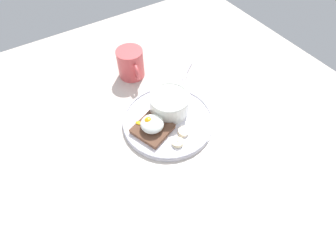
{
  "coord_description": "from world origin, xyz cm",
  "views": [
    {
      "loc": [
        -24.59,
        -38.88,
        61.93
      ],
      "look_at": [
        0.0,
        0.0,
        5.0
      ],
      "focal_mm": 28.0,
      "sensor_mm": 36.0,
      "label": 1
    }
  ],
  "objects_px": {
    "poached_egg": "(152,124)",
    "knife": "(185,75)",
    "oatmeal_bowl": "(169,104)",
    "coffee_mug": "(131,63)",
    "banana_slice_left": "(183,132)",
    "banana_slice_front": "(178,142)",
    "toast_slice": "(153,129)"
  },
  "relations": [
    {
      "from": "oatmeal_bowl",
      "to": "knife",
      "type": "distance_m",
      "value": 0.17
    },
    {
      "from": "poached_egg",
      "to": "coffee_mug",
      "type": "bearing_deg",
      "value": 75.6
    },
    {
      "from": "oatmeal_bowl",
      "to": "toast_slice",
      "type": "height_order",
      "value": "oatmeal_bowl"
    },
    {
      "from": "coffee_mug",
      "to": "banana_slice_front",
      "type": "bearing_deg",
      "value": -94.9
    },
    {
      "from": "banana_slice_left",
      "to": "knife",
      "type": "xyz_separation_m",
      "value": [
        0.14,
        0.2,
        -0.01
      ]
    },
    {
      "from": "poached_egg",
      "to": "banana_slice_left",
      "type": "distance_m",
      "value": 0.09
    },
    {
      "from": "poached_egg",
      "to": "banana_slice_left",
      "type": "bearing_deg",
      "value": -38.53
    },
    {
      "from": "toast_slice",
      "to": "banana_slice_left",
      "type": "height_order",
      "value": "same"
    },
    {
      "from": "poached_egg",
      "to": "toast_slice",
      "type": "bearing_deg",
      "value": -52.34
    },
    {
      "from": "banana_slice_front",
      "to": "oatmeal_bowl",
      "type": "bearing_deg",
      "value": 68.47
    },
    {
      "from": "oatmeal_bowl",
      "to": "banana_slice_left",
      "type": "distance_m",
      "value": 0.09
    },
    {
      "from": "oatmeal_bowl",
      "to": "coffee_mug",
      "type": "height_order",
      "value": "coffee_mug"
    },
    {
      "from": "banana_slice_left",
      "to": "knife",
      "type": "relative_size",
      "value": 0.4
    },
    {
      "from": "coffee_mug",
      "to": "knife",
      "type": "bearing_deg",
      "value": -33.3
    },
    {
      "from": "poached_egg",
      "to": "knife",
      "type": "relative_size",
      "value": 0.67
    },
    {
      "from": "oatmeal_bowl",
      "to": "banana_slice_front",
      "type": "relative_size",
      "value": 2.58
    },
    {
      "from": "banana_slice_left",
      "to": "coffee_mug",
      "type": "bearing_deg",
      "value": 91.04
    },
    {
      "from": "toast_slice",
      "to": "coffee_mug",
      "type": "bearing_deg",
      "value": 75.8
    },
    {
      "from": "banana_slice_left",
      "to": "coffee_mug",
      "type": "relative_size",
      "value": 0.37
    },
    {
      "from": "oatmeal_bowl",
      "to": "poached_egg",
      "type": "distance_m",
      "value": 0.09
    },
    {
      "from": "banana_slice_front",
      "to": "banana_slice_left",
      "type": "height_order",
      "value": "banana_slice_left"
    },
    {
      "from": "toast_slice",
      "to": "coffee_mug",
      "type": "distance_m",
      "value": 0.25
    },
    {
      "from": "banana_slice_front",
      "to": "coffee_mug",
      "type": "height_order",
      "value": "coffee_mug"
    },
    {
      "from": "banana_slice_left",
      "to": "knife",
      "type": "bearing_deg",
      "value": 53.88
    },
    {
      "from": "coffee_mug",
      "to": "knife",
      "type": "height_order",
      "value": "coffee_mug"
    },
    {
      "from": "banana_slice_front",
      "to": "coffee_mug",
      "type": "relative_size",
      "value": 0.37
    },
    {
      "from": "oatmeal_bowl",
      "to": "banana_slice_left",
      "type": "xyz_separation_m",
      "value": [
        -0.01,
        -0.09,
        -0.02
      ]
    },
    {
      "from": "toast_slice",
      "to": "coffee_mug",
      "type": "height_order",
      "value": "coffee_mug"
    },
    {
      "from": "poached_egg",
      "to": "knife",
      "type": "height_order",
      "value": "poached_egg"
    },
    {
      "from": "toast_slice",
      "to": "poached_egg",
      "type": "relative_size",
      "value": 1.6
    },
    {
      "from": "toast_slice",
      "to": "banana_slice_front",
      "type": "relative_size",
      "value": 2.69
    },
    {
      "from": "oatmeal_bowl",
      "to": "knife",
      "type": "bearing_deg",
      "value": 39.04
    }
  ]
}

